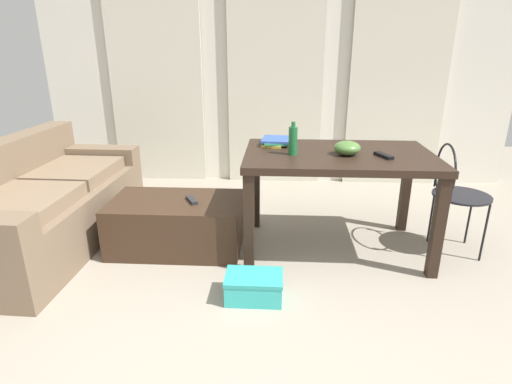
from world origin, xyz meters
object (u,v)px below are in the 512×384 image
object	(u,v)px
coffee_table	(177,224)
wire_chair	(453,187)
tv_remote_on_table	(384,156)
shoebox	(254,287)
tv_remote_primary	(192,200)
couch	(42,206)
craft_table	(338,166)
book_stack	(276,141)
bottle_near	(293,140)
bowl	(347,148)

from	to	relation	value
coffee_table	wire_chair	size ratio (longest dim) A/B	1.17
coffee_table	wire_chair	bearing A→B (deg)	1.73
tv_remote_on_table	shoebox	world-z (taller)	tv_remote_on_table
shoebox	tv_remote_primary	bearing A→B (deg)	128.23
couch	tv_remote_on_table	world-z (taller)	couch
craft_table	wire_chair	distance (m)	0.85
craft_table	book_stack	xyz separation A→B (m)	(-0.45, 0.23, 0.13)
bottle_near	book_stack	xyz separation A→B (m)	(-0.12, 0.31, -0.08)
couch	tv_remote_primary	distance (m)	1.18
tv_remote_on_table	coffee_table	bearing A→B (deg)	153.73
tv_remote_on_table	shoebox	distance (m)	1.25
book_stack	bottle_near	bearing A→B (deg)	-68.65
tv_remote_primary	shoebox	bearing A→B (deg)	-81.13
shoebox	coffee_table	bearing A→B (deg)	133.89
coffee_table	shoebox	size ratio (longest dim) A/B	2.77
bowl	shoebox	bearing A→B (deg)	-133.17
tv_remote_primary	wire_chair	bearing A→B (deg)	-26.96
craft_table	bowl	bearing A→B (deg)	-49.80
bottle_near	shoebox	bearing A→B (deg)	-110.25
couch	bowl	bearing A→B (deg)	-0.56
wire_chair	tv_remote_on_table	bearing A→B (deg)	-168.01
tv_remote_on_table	shoebox	bearing A→B (deg)	-168.94
bottle_near	tv_remote_primary	bearing A→B (deg)	179.07
wire_chair	shoebox	size ratio (longest dim) A/B	2.35
coffee_table	bowl	xyz separation A→B (m)	(1.24, -0.01, 0.61)
wire_chair	bowl	world-z (taller)	bowl
coffee_table	shoebox	bearing A→B (deg)	-46.11
book_stack	tv_remote_on_table	world-z (taller)	book_stack
bowl	tv_remote_on_table	bearing A→B (deg)	-11.31
shoebox	tv_remote_on_table	bearing A→B (deg)	35.18
book_stack	tv_remote_on_table	distance (m)	0.81
wire_chair	shoebox	world-z (taller)	wire_chair
coffee_table	tv_remote_on_table	size ratio (longest dim) A/B	5.83
coffee_table	craft_table	world-z (taller)	craft_table
bottle_near	book_stack	distance (m)	0.34
bottle_near	tv_remote_on_table	bearing A→B (deg)	-2.33
bottle_near	shoebox	size ratio (longest dim) A/B	0.66
coffee_table	tv_remote_primary	xyz separation A→B (m)	(0.13, -0.02, 0.20)
couch	craft_table	bearing A→B (deg)	0.81
couch	book_stack	size ratio (longest dim) A/B	6.40
craft_table	book_stack	size ratio (longest dim) A/B	4.56
bowl	tv_remote_primary	xyz separation A→B (m)	(-1.11, -0.01, -0.41)
coffee_table	bottle_near	xyz separation A→B (m)	(0.86, -0.03, 0.67)
coffee_table	wire_chair	world-z (taller)	wire_chair
bowl	wire_chair	bearing A→B (deg)	4.93
couch	wire_chair	world-z (taller)	wire_chair
book_stack	tv_remote_on_table	bearing A→B (deg)	-24.16
shoebox	bottle_near	bearing A→B (deg)	69.75
wire_chair	bowl	bearing A→B (deg)	-175.07
craft_table	bottle_near	bearing A→B (deg)	-166.86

